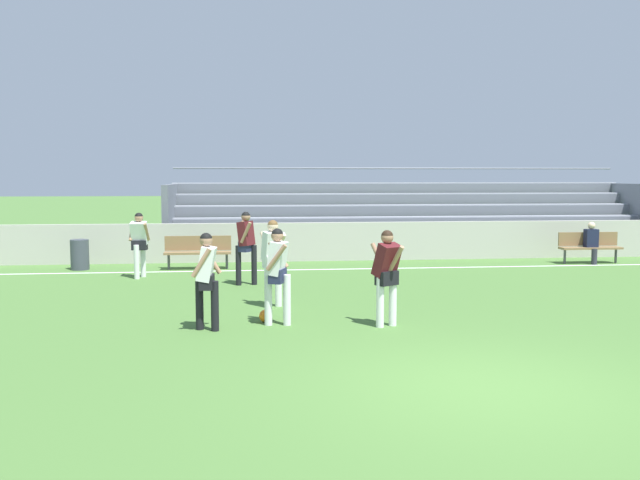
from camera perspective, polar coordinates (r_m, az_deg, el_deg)
name	(u,v)px	position (r m, az deg, el deg)	size (l,w,h in m)	color
ground_plane	(482,387)	(8.60, 13.49, -11.89)	(160.00, 160.00, 0.00)	#477033
field_line_sideline	(350,269)	(18.55, 2.52, -2.44)	(44.00, 0.12, 0.01)	white
sideline_wall	(340,241)	(20.35, 1.70, -0.12)	(48.00, 0.16, 1.15)	#BCB7AD
bleacher_stand	(411,215)	(23.41, 7.66, 2.12)	(16.34, 3.65, 2.84)	#9EA3AD
bench_near_bin	(589,245)	(21.23, 21.70, -0.35)	(1.80, 0.40, 0.90)	olive
bench_far_left	(198,249)	(18.79, -10.22, -0.76)	(1.80, 0.40, 0.90)	olive
trash_bin	(80,255)	(19.49, -19.53, -1.17)	(0.49, 0.49, 0.82)	#3D424C
spectator_seated	(592,240)	(21.11, 21.86, 0.03)	(0.36, 0.42, 1.21)	#2D2D38
player_white_deep_cover	(277,268)	(11.50, -3.59, -2.36)	(0.45, 0.61, 1.66)	white
player_white_pressing_high	(207,273)	(11.25, -9.50, -2.75)	(0.49, 0.47, 1.61)	black
player_dark_overlapping	(387,270)	(11.44, 5.64, -2.49)	(0.53, 0.66, 1.63)	white
player_white_wide_right	(273,255)	(13.11, -3.97, -1.29)	(0.50, 0.64, 1.69)	white
player_white_wide_left	(139,239)	(17.41, -14.93, 0.05)	(0.51, 0.54, 1.63)	white
player_dark_trailing_run	(246,241)	(15.82, -6.23, -0.11)	(0.49, 0.65, 1.71)	black
soccer_ball	(265,316)	(11.89, -4.61, -6.38)	(0.22, 0.22, 0.22)	orange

